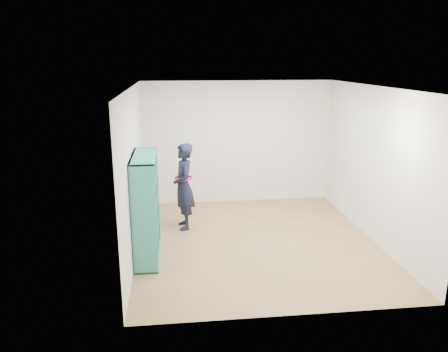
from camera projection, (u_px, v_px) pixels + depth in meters
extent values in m
plane|color=olive|center=(256.00, 241.00, 7.48)|extent=(4.50, 4.50, 0.00)
plane|color=white|center=(260.00, 87.00, 6.80)|extent=(4.50, 4.50, 0.00)
cube|color=silver|center=(134.00, 172.00, 6.92)|extent=(0.02, 4.50, 2.60)
cube|color=silver|center=(374.00, 165.00, 7.37)|extent=(0.02, 4.50, 2.60)
cube|color=silver|center=(238.00, 143.00, 9.30)|extent=(4.00, 0.02, 2.60)
cube|color=silver|center=(295.00, 215.00, 4.98)|extent=(4.00, 0.02, 2.60)
cube|color=teal|center=(144.00, 221.00, 6.14)|extent=(0.36, 0.03, 1.64)
cube|color=teal|center=(148.00, 195.00, 7.29)|extent=(0.36, 0.03, 1.64)
cube|color=teal|center=(148.00, 255.00, 6.92)|extent=(0.36, 1.23, 0.03)
cube|color=teal|center=(144.00, 156.00, 6.50)|extent=(0.36, 1.23, 0.03)
cube|color=teal|center=(135.00, 208.00, 6.69)|extent=(0.03, 1.23, 1.64)
cube|color=teal|center=(145.00, 211.00, 6.52)|extent=(0.33, 0.03, 1.59)
cube|color=teal|center=(147.00, 203.00, 6.90)|extent=(0.33, 0.03, 1.59)
cube|color=teal|center=(147.00, 231.00, 6.82)|extent=(0.33, 1.18, 0.03)
cube|color=teal|center=(146.00, 207.00, 6.71)|extent=(0.33, 1.18, 0.03)
cube|color=teal|center=(145.00, 182.00, 6.61)|extent=(0.33, 1.18, 0.03)
cube|color=beige|center=(148.00, 263.00, 6.52)|extent=(0.23, 0.14, 0.09)
cube|color=black|center=(147.00, 234.00, 6.35)|extent=(0.18, 0.16, 0.25)
cube|color=maroon|center=(146.00, 208.00, 6.24)|extent=(0.18, 0.16, 0.26)
cube|color=silver|center=(145.00, 187.00, 6.22)|extent=(0.23, 0.14, 0.06)
cube|color=navy|center=(150.00, 248.00, 6.83)|extent=(0.18, 0.16, 0.24)
cube|color=brown|center=(149.00, 224.00, 6.73)|extent=(0.18, 0.16, 0.25)
cube|color=#BFB28C|center=(147.00, 205.00, 6.70)|extent=(0.23, 0.14, 0.06)
cube|color=#26594C|center=(146.00, 175.00, 6.52)|extent=(0.18, 0.16, 0.24)
cube|color=beige|center=(151.00, 237.00, 7.20)|extent=(0.18, 0.16, 0.28)
cube|color=black|center=(150.00, 219.00, 7.17)|extent=(0.23, 0.14, 0.09)
cube|color=maroon|center=(149.00, 194.00, 7.00)|extent=(0.18, 0.16, 0.21)
cube|color=silver|center=(148.00, 170.00, 6.90)|extent=(0.18, 0.16, 0.21)
imported|color=black|center=(184.00, 186.00, 7.90)|extent=(0.44, 0.62, 1.58)
torus|color=#B40D62|center=(184.00, 178.00, 7.86)|extent=(0.36, 0.36, 0.04)
cube|color=silver|center=(175.00, 180.00, 7.93)|extent=(0.04, 0.09, 0.13)
cube|color=black|center=(175.00, 180.00, 7.93)|extent=(0.04, 0.08, 0.12)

